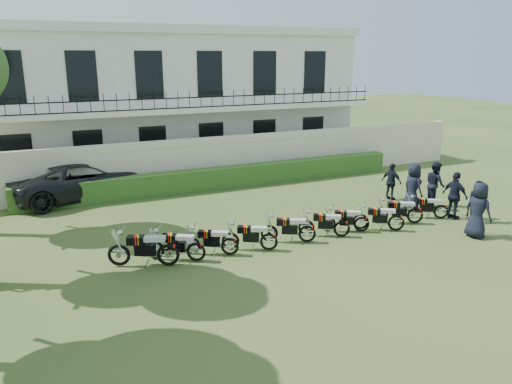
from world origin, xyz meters
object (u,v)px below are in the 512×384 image
Objects in this scene: motorcycle_0 at (168,250)px; suv at (81,180)px; motorcycle_7 at (396,219)px; officer_2 at (455,196)px; motorcycle_5 at (342,225)px; officer_3 at (413,187)px; motorcycle_3 at (269,238)px; motorcycle_6 at (362,221)px; motorcycle_9 at (441,208)px; motorcycle_4 at (307,230)px; motorcycle_1 at (196,247)px; officer_1 at (477,201)px; motorcycle_8 at (415,212)px; officer_4 at (435,184)px; officer_0 at (478,210)px; officer_5 at (391,182)px; motorcycle_2 at (230,242)px.

suv is at bearing 34.23° from motorcycle_0.
suv reaches higher than motorcycle_7.
suv is 3.22× the size of officer_2.
officer_3 is (4.32, 1.45, 0.50)m from motorcycle_5.
motorcycle_3 is 0.28× the size of suv.
motorcycle_6 reaches higher than motorcycle_9.
officer_3 reaches higher than motorcycle_4.
suv reaches higher than motorcycle_1.
officer_1 is 0.80m from officer_2.
motorcycle_5 is at bearing 114.04° from motorcycle_7.
motorcycle_3 is 2.80m from motorcycle_5.
suv is at bearing 87.82° from motorcycle_9.
motorcycle_3 is 1.10× the size of motorcycle_9.
motorcycle_4 is 6.34m from officer_2.
motorcycle_8 is 13.82m from suv.
motorcycle_0 is at bearing 174.83° from suv.
officer_1 is at bearing -162.58° from officer_4.
officer_2 is at bearing 49.49° from officer_1.
motorcycle_6 is at bearing 115.50° from motorcycle_8.
motorcycle_0 is 8.79m from suv.
motorcycle_1 is at bearing 68.02° from officer_0.
officer_0 is at bearing -75.37° from motorcycle_3.
motorcycle_9 is 0.25× the size of suv.
motorcycle_8 is 2.78m from officer_4.
officer_5 is at bearing -5.83° from officer_3.
motorcycle_4 is (1.46, 0.11, 0.01)m from motorcycle_3.
motorcycle_6 is 1.24m from motorcycle_7.
motorcycle_0 is 1.17× the size of motorcycle_8.
motorcycle_1 is 0.85× the size of officer_0.
officer_4 is (1.22, 0.06, -0.02)m from officer_3.
suv is at bearing 37.52° from officer_0.
officer_4 is 1.78m from officer_5.
officer_3 is 1.19× the size of officer_5.
motorcycle_4 is at bearing 119.38° from motorcycle_6.
officer_0 is (4.16, -1.89, 0.52)m from motorcycle_5.
officer_0 is 1.06× the size of officer_2.
motorcycle_0 is 9.23m from motorcycle_8.
officer_3 is (2.25, 1.76, 0.49)m from motorcycle_7.
officer_0 is 1.04× the size of officer_4.
officer_5 is at bearing -41.88° from motorcycle_2.
motorcycle_0 is 10.37m from officer_0.
motorcycle_6 is 1.07× the size of motorcycle_9.
officer_0 is (10.16, -1.99, 0.43)m from motorcycle_0.
officer_2 is at bearing -60.02° from motorcycle_5.
motorcycle_9 is (5.86, 0.03, -0.03)m from motorcycle_4.
motorcycle_7 is at bearing 42.75° from officer_0.
officer_2 is 1.67m from officer_3.
motorcycle_9 is (4.52, 0.07, -0.02)m from motorcycle_5.
officer_5 reaches higher than officer_1.
motorcycle_4 is 1.06× the size of motorcycle_7.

